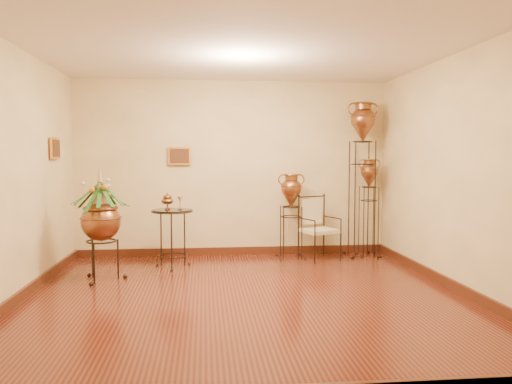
{
  "coord_description": "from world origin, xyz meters",
  "views": [
    {
      "loc": [
        -0.46,
        -5.54,
        1.58
      ],
      "look_at": [
        0.25,
        1.3,
        1.1
      ],
      "focal_mm": 35.0,
      "sensor_mm": 36.0,
      "label": 1
    }
  ],
  "objects": [
    {
      "name": "planter_urn",
      "position": [
        -1.78,
        0.96,
        0.82
      ],
      "size": [
        0.91,
        0.91,
        1.48
      ],
      "rotation": [
        0.0,
        0.0,
        0.17
      ],
      "color": "black",
      "rests_on": "ground"
    },
    {
      "name": "room_shell",
      "position": [
        -0.01,
        0.01,
        1.73
      ],
      "size": [
        5.02,
        5.02,
        2.81
      ],
      "color": "#FDE2A3",
      "rests_on": "ground"
    },
    {
      "name": "armchair",
      "position": [
        1.3,
        1.92,
        0.49
      ],
      "size": [
        0.7,
        0.68,
        0.98
      ],
      "rotation": [
        0.0,
        0.0,
        0.38
      ],
      "color": "black",
      "rests_on": "ground"
    },
    {
      "name": "amphora_tall",
      "position": [
        2.03,
        2.15,
        1.26
      ],
      "size": [
        0.6,
        0.6,
        2.47
      ],
      "rotation": [
        0.0,
        0.0,
        0.28
      ],
      "color": "black",
      "rests_on": "ground"
    },
    {
      "name": "ground",
      "position": [
        0.0,
        0.0,
        0.0
      ],
      "size": [
        5.0,
        5.0,
        0.0
      ],
      "primitive_type": "plane",
      "color": "#5F2816",
      "rests_on": "ground"
    },
    {
      "name": "amphora_mid",
      "position": [
        2.15,
        2.15,
        0.79
      ],
      "size": [
        0.35,
        0.35,
        1.57
      ],
      "rotation": [
        0.0,
        0.0,
        0.0
      ],
      "color": "black",
      "rests_on": "ground"
    },
    {
      "name": "side_table",
      "position": [
        -0.92,
        1.62,
        0.44
      ],
      "size": [
        0.72,
        0.72,
        1.05
      ],
      "rotation": [
        0.0,
        0.0,
        -0.3
      ],
      "color": "black",
      "rests_on": "ground"
    },
    {
      "name": "amphora_short",
      "position": [
        0.88,
        2.1,
        0.67
      ],
      "size": [
        0.43,
        0.43,
        1.35
      ],
      "rotation": [
        0.0,
        0.0,
        0.06
      ],
      "color": "black",
      "rests_on": "ground"
    }
  ]
}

